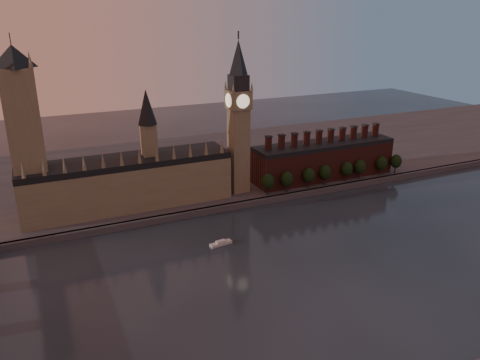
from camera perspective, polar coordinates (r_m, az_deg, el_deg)
name	(u,v)px	position (r m, az deg, el deg)	size (l,w,h in m)	color
ground	(312,274)	(238.93, 8.74, -11.22)	(900.00, 900.00, 0.00)	black
north_bank	(193,167)	(385.35, -5.72, 1.54)	(900.00, 182.00, 4.00)	#4B4B50
palace_of_westminster	(129,180)	(305.73, -13.38, 0.05)	(130.00, 30.30, 74.00)	#7F745A
victoria_tower	(25,131)	(291.02, -24.76, 5.46)	(24.00, 24.00, 108.00)	#7F745A
big_ben	(238,116)	(313.25, -0.19, 7.77)	(15.00, 15.00, 107.00)	#7F745A
chimney_block	(323,159)	(356.87, 10.12, 2.49)	(110.00, 25.00, 37.00)	#4F221E
embankment_tree_0	(268,181)	(318.67, 3.42, -0.17)	(8.60, 8.60, 14.88)	black
embankment_tree_1	(287,179)	(324.19, 5.73, 0.12)	(8.60, 8.60, 14.88)	black
embankment_tree_2	(309,175)	(333.73, 8.38, 0.58)	(8.60, 8.60, 14.88)	black
embankment_tree_3	(325,172)	(341.84, 10.31, 0.94)	(8.60, 8.60, 14.88)	black
embankment_tree_4	(347,169)	(352.64, 12.88, 1.34)	(8.60, 8.60, 14.88)	black
embankment_tree_5	(360,167)	(359.36, 14.40, 1.56)	(8.60, 8.60, 14.88)	black
embankment_tree_6	(381,163)	(372.25, 16.86, 1.96)	(8.60, 8.60, 14.88)	black
embankment_tree_7	(396,161)	(380.67, 18.48, 2.17)	(8.60, 8.60, 14.88)	black
river_boat	(221,243)	(262.59, -2.35, -7.70)	(13.19, 5.21, 2.57)	#BCBCBC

